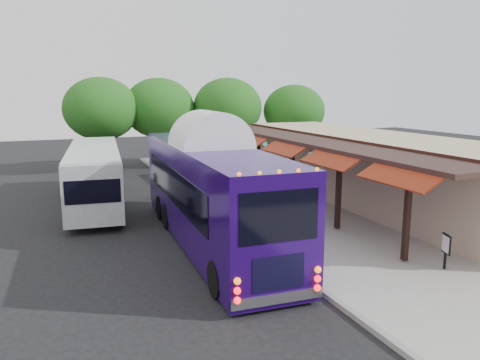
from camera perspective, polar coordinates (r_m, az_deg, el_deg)
name	(u,v)px	position (r m, az deg, el deg)	size (l,w,h in m)	color
ground	(254,244)	(18.21, 1.67, -7.83)	(90.00, 90.00, 0.00)	black
sidewalk	(313,207)	(23.82, 8.85, -3.26)	(10.00, 40.00, 0.15)	#9E9B93
curb	(220,217)	(21.76, -2.46, -4.49)	(0.20, 40.00, 0.16)	gray
station_shelter	(370,168)	(25.35, 15.55, 1.41)	(8.15, 20.00, 3.60)	#C7B18A
coach_bus	(211,188)	(17.84, -3.58, -0.99)	(3.19, 12.76, 4.05)	#230756
city_bus	(95,173)	(25.14, -17.29, 0.80)	(3.53, 11.33, 2.99)	#93969B
ped_a	(272,194)	(21.90, 3.88, -1.71)	(0.68, 0.44, 1.85)	black
ped_b	(206,180)	(25.09, -4.12, -0.03)	(0.93, 0.72, 1.91)	black
ped_c	(301,206)	(19.98, 7.42, -3.18)	(1.02, 0.42, 1.74)	black
ped_d	(217,163)	(31.90, -2.85, 2.11)	(1.08, 0.62, 1.68)	black
sign_board	(446,246)	(16.51, 23.83, -7.34)	(0.21, 0.52, 1.17)	black
tree_left	(159,108)	(36.27, -9.84, 8.64)	(5.31, 5.31, 6.79)	#382314
tree_mid	(228,107)	(36.66, -1.51, 8.84)	(5.32, 5.32, 6.81)	#382314
tree_right	(294,111)	(38.20, 6.59, 8.34)	(4.92, 4.92, 6.30)	#382314
tree_far	(101,109)	(35.25, -16.60, 8.30)	(5.31, 5.31, 6.80)	#382314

